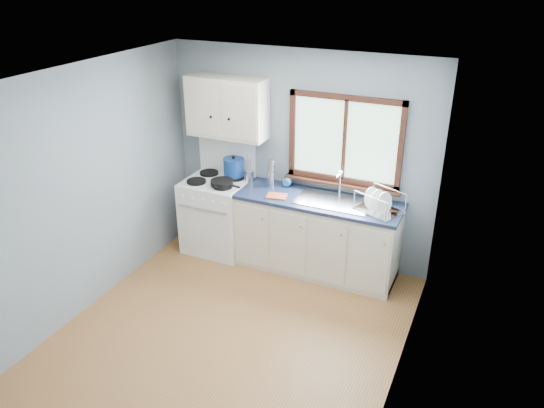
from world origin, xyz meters
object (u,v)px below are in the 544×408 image
at_px(utensil_crock, 249,176).
at_px(thermos, 271,173).
at_px(dish_rack, 379,206).
at_px(stockpot, 234,167).
at_px(gas_range, 218,213).
at_px(sink, 334,207).
at_px(base_cabinets, 317,239).
at_px(skillet, 222,182).

xyz_separation_m(utensil_crock, thermos, (0.30, -0.03, 0.09)).
bearing_deg(dish_rack, stockpot, -160.79).
height_order(gas_range, sink, gas_range).
distance_m(gas_range, sink, 1.53).
bearing_deg(gas_range, dish_rack, -0.27).
height_order(base_cabinets, sink, sink).
height_order(gas_range, base_cabinets, gas_range).
distance_m(skillet, thermos, 0.58).
bearing_deg(stockpot, gas_range, -134.82).
relative_size(base_cabinets, thermos, 5.55).
bearing_deg(skillet, sink, 18.33).
xyz_separation_m(gas_range, sink, (1.49, 0.02, 0.37)).
distance_m(gas_range, stockpot, 0.62).
relative_size(sink, stockpot, 2.57).
bearing_deg(gas_range, thermos, 10.33).
bearing_deg(utensil_crock, thermos, -5.29).
bearing_deg(base_cabinets, skillet, -171.69).
xyz_separation_m(thermos, dish_rack, (1.31, -0.13, -0.11)).
bearing_deg(thermos, skillet, -151.97).
distance_m(sink, stockpot, 1.35).
distance_m(gas_range, utensil_crock, 0.64).
distance_m(skillet, utensil_crock, 0.36).
distance_m(base_cabinets, thermos, 0.93).
height_order(base_cabinets, dish_rack, dish_rack).
relative_size(gas_range, stockpot, 4.15).
bearing_deg(utensil_crock, stockpot, 177.26).
relative_size(base_cabinets, utensil_crock, 5.30).
bearing_deg(base_cabinets, dish_rack, -2.34).
relative_size(base_cabinets, sink, 2.20).
bearing_deg(base_cabinets, stockpot, 172.89).
distance_m(stockpot, thermos, 0.52).
xyz_separation_m(gas_range, thermos, (0.68, 0.12, 0.59)).
xyz_separation_m(gas_range, stockpot, (0.16, 0.16, 0.58)).
distance_m(base_cabinets, skillet, 1.29).
height_order(sink, dish_rack, sink).
xyz_separation_m(gas_range, utensil_crock, (0.37, 0.15, 0.50)).
bearing_deg(thermos, base_cabinets, -9.44).
bearing_deg(sink, utensil_crock, 173.18).
bearing_deg(gas_range, stockpot, 45.18).
relative_size(skillet, thermos, 1.26).
height_order(stockpot, thermos, thermos).
bearing_deg(utensil_crock, sink, -6.82).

